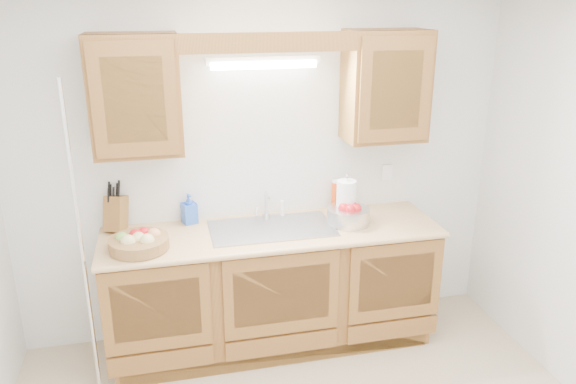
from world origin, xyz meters
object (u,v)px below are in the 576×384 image
object	(u,v)px
fruit_basket	(139,242)
apple_bowl	(349,215)
knife_block	(116,212)
paper_towel	(346,201)

from	to	relation	value
fruit_basket	apple_bowl	distance (m)	1.42
fruit_basket	apple_bowl	size ratio (longest dim) A/B	1.03
fruit_basket	knife_block	xyz separation A→B (m)	(-0.15, 0.36, 0.07)
paper_towel	apple_bowl	distance (m)	0.10
paper_towel	fruit_basket	bearing A→B (deg)	-173.51
knife_block	apple_bowl	size ratio (longest dim) A/B	0.90
paper_towel	knife_block	bearing A→B (deg)	172.70
knife_block	paper_towel	bearing A→B (deg)	14.39
knife_block	fruit_basket	bearing A→B (deg)	-45.57
fruit_basket	paper_towel	bearing A→B (deg)	6.49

